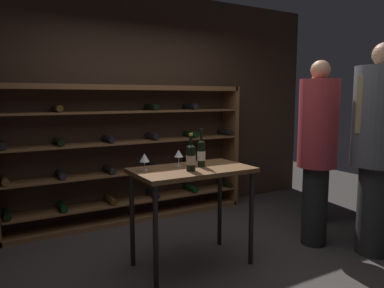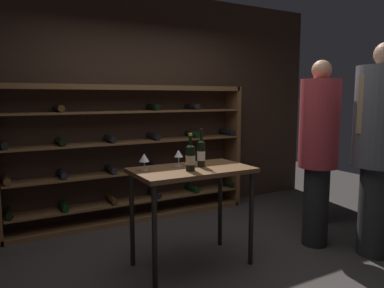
% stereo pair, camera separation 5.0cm
% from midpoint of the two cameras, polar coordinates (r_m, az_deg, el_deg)
% --- Properties ---
extents(ground_plane, '(9.56, 9.56, 0.00)m').
position_cam_midpoint_polar(ground_plane, '(3.64, 3.40, -18.11)').
color(ground_plane, '#383330').
extents(back_wall, '(5.59, 0.10, 2.90)m').
position_cam_midpoint_polar(back_wall, '(4.88, -7.90, 5.93)').
color(back_wall, '#332319').
rests_on(back_wall, ground).
extents(wine_rack, '(3.12, 0.32, 1.71)m').
position_cam_midpoint_polar(wine_rack, '(4.67, -8.94, -1.73)').
color(wine_rack, brown).
rests_on(wine_rack, ground).
extents(tasting_table, '(1.07, 0.62, 0.92)m').
position_cam_midpoint_polar(tasting_table, '(3.37, 0.40, -5.65)').
color(tasting_table, brown).
rests_on(tasting_table, ground).
extents(person_guest_plum_blouse, '(0.45, 0.45, 1.85)m').
position_cam_midpoint_polar(person_guest_plum_blouse, '(4.79, 19.26, 0.36)').
color(person_guest_plum_blouse, '#303030').
rests_on(person_guest_plum_blouse, ground).
extents(person_guest_blue_shirt, '(0.52, 0.52, 2.08)m').
position_cam_midpoint_polar(person_guest_blue_shirt, '(4.00, 27.54, 0.43)').
color(person_guest_blue_shirt, '#272727').
rests_on(person_guest_blue_shirt, ground).
extents(person_host_in_suit, '(0.40, 0.40, 1.93)m').
position_cam_midpoint_polar(person_host_in_suit, '(4.02, 19.35, -0.08)').
color(person_host_in_suit, black).
rests_on(person_host_in_suit, ground).
extents(wine_bottle_green_slim, '(0.07, 0.07, 0.36)m').
position_cam_midpoint_polar(wine_bottle_green_slim, '(3.39, 1.87, -1.40)').
color(wine_bottle_green_slim, black).
rests_on(wine_bottle_green_slim, tasting_table).
extents(wine_bottle_gold_foil, '(0.08, 0.08, 0.33)m').
position_cam_midpoint_polar(wine_bottle_gold_foil, '(3.20, 0.20, -2.05)').
color(wine_bottle_gold_foil, black).
rests_on(wine_bottle_gold_foil, tasting_table).
extents(wine_glass_stemmed_left, '(0.08, 0.08, 0.15)m').
position_cam_midpoint_polar(wine_glass_stemmed_left, '(3.43, -1.68, -1.58)').
color(wine_glass_stemmed_left, silver).
rests_on(wine_glass_stemmed_left, tasting_table).
extents(wine_glass_stemmed_right, '(0.09, 0.09, 0.15)m').
position_cam_midpoint_polar(wine_glass_stemmed_right, '(3.25, -6.99, -2.20)').
color(wine_glass_stemmed_right, silver).
rests_on(wine_glass_stemmed_right, tasting_table).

